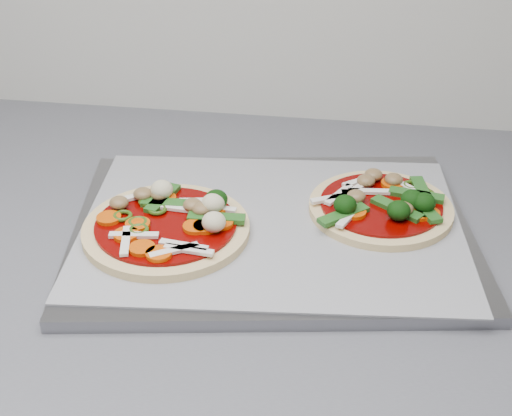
# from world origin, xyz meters

# --- Properties ---
(countertop) EXTENTS (3.60, 0.60, 0.04)m
(countertop) POSITION_xyz_m (0.00, 1.30, 0.88)
(countertop) COLOR slate
(countertop) RESTS_ON base_cabinet
(baking_tray) EXTENTS (0.45, 0.36, 0.01)m
(baking_tray) POSITION_xyz_m (0.15, 1.30, 0.91)
(baking_tray) COLOR gray
(baking_tray) RESTS_ON countertop
(parchment) EXTENTS (0.41, 0.32, 0.00)m
(parchment) POSITION_xyz_m (0.15, 1.30, 0.91)
(parchment) COLOR #9FA0A5
(parchment) RESTS_ON baking_tray
(pizza_left) EXTENTS (0.21, 0.21, 0.03)m
(pizza_left) POSITION_xyz_m (0.05, 1.27, 0.92)
(pizza_left) COLOR #E4C781
(pizza_left) RESTS_ON parchment
(pizza_right) EXTENTS (0.18, 0.18, 0.03)m
(pizza_right) POSITION_xyz_m (0.26, 1.34, 0.92)
(pizza_right) COLOR #E4C781
(pizza_right) RESTS_ON parchment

